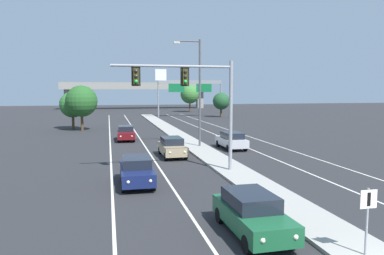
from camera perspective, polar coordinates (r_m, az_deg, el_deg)
median_island at (r=27.58m, az=4.57°, el=-5.46°), size 2.40×110.00×0.15m
lane_stripe_oncoming_center at (r=33.43m, az=-6.79°, el=-3.62°), size 0.14×100.00×0.01m
lane_stripe_receding_center at (r=35.64m, az=8.43°, el=-3.05°), size 0.14×100.00×0.01m
edge_stripe_left at (r=33.26m, az=-12.47°, el=-3.76°), size 0.14×100.00×0.01m
edge_stripe_right at (r=36.96m, az=13.21°, el=-2.83°), size 0.14×100.00×0.01m
overhead_signal_mast at (r=23.74m, az=0.26°, el=5.57°), size 7.83×0.44×7.20m
median_sign_post at (r=13.31m, az=25.49°, el=-11.65°), size 0.60×0.10×2.20m
street_lamp_median at (r=34.88m, az=0.86°, el=6.36°), size 2.58×0.28×10.00m
car_oncoming_green at (r=14.48m, az=9.22°, el=-12.92°), size 1.88×4.49×1.58m
car_oncoming_navy at (r=21.70m, az=-8.56°, el=-6.59°), size 1.86×4.48×1.58m
car_oncoming_tan at (r=30.36m, az=-3.08°, el=-2.98°), size 1.86×4.49×1.58m
car_oncoming_darkred at (r=40.69m, az=-10.18°, el=-0.83°), size 1.92×4.51×1.58m
car_receding_silver at (r=34.47m, az=6.13°, el=-1.95°), size 1.87×4.49×1.58m
highway_sign_gantry at (r=75.26m, az=-0.29°, el=6.34°), size 13.28×0.42×7.50m
overpass_bridge at (r=109.78m, az=-8.61°, el=5.90°), size 42.40×6.40×7.65m
tree_far_right_c at (r=92.15m, az=-0.34°, el=5.16°), size 4.68×4.68×6.77m
tree_far_left_b at (r=54.31m, az=-17.96°, el=3.37°), size 3.62×3.62×5.24m
tree_far_right_b at (r=74.77m, az=4.54°, el=4.06°), size 3.41×3.41×4.93m
tree_far_left_a at (r=51.62m, az=-16.70°, el=3.91°), size 4.20×4.20×6.08m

